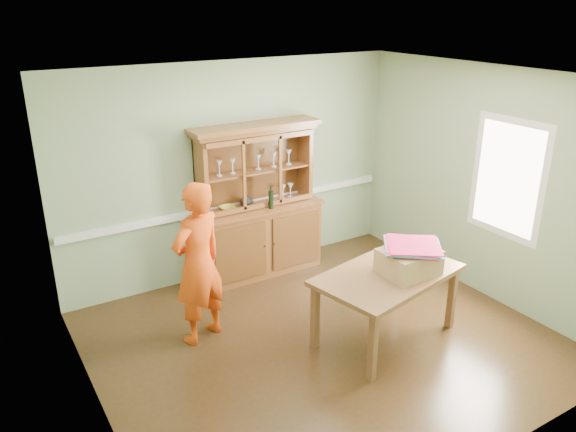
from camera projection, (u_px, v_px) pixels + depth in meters
floor at (323, 340)px, 5.90m from camera, size 4.50×4.50×0.00m
ceiling at (330, 79)px, 4.93m from camera, size 4.50×4.50×0.00m
wall_back at (234, 171)px, 7.01m from camera, size 4.50×0.00×4.50m
wall_left at (87, 278)px, 4.32m from camera, size 0.00×4.00×4.00m
wall_right at (485, 184)px, 6.51m from camera, size 0.00×4.00×4.00m
wall_front at (495, 314)px, 3.82m from camera, size 4.50×0.00×4.50m
chair_rail at (236, 205)px, 7.15m from camera, size 4.41×0.05×0.08m
framed_map at (78, 240)px, 4.50m from camera, size 0.03×0.60×0.46m
window_panel at (507, 179)px, 6.20m from camera, size 0.03×0.96×1.36m
china_hutch at (258, 222)px, 7.17m from camera, size 1.66×0.55×1.95m
dining_table at (387, 280)px, 5.74m from camera, size 1.66×1.19×0.75m
cardboard_box at (409, 262)px, 5.65m from camera, size 0.56×0.46×0.26m
kite_stack at (412, 247)px, 5.60m from camera, size 0.71×0.71×0.06m
person at (198, 264)px, 5.66m from camera, size 0.73×0.60×1.72m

